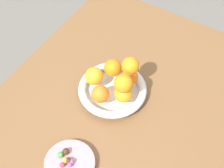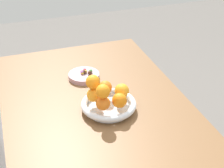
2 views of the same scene
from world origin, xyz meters
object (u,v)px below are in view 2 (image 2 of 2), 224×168
object	(u,v)px
candy_ball_0	(83,73)
candy_ball_3	(84,72)
fruit_bowl	(109,105)
candy_ball_4	(85,70)
dining_table	(95,118)
orange_4	(103,103)
candy_ball_7	(85,72)
orange_1	(122,91)
orange_5	(93,82)
orange_6	(104,91)
orange_2	(105,87)
candy_ball_6	(90,73)
candy_dish	(84,76)
candy_ball_2	(82,72)
candy_ball_5	(83,73)
orange_0	(119,101)
orange_3	(94,95)
candy_ball_1	(91,71)

from	to	relation	value
candy_ball_0	candy_ball_3	bearing A→B (deg)	-54.61
fruit_bowl	candy_ball_4	world-z (taller)	fruit_bowl
dining_table	orange_4	distance (m)	0.20
candy_ball_3	candy_ball_7	world-z (taller)	candy_ball_3
candy_ball_0	candy_ball_7	world-z (taller)	same
fruit_bowl	orange_1	distance (m)	0.08
orange_5	orange_6	size ratio (longest dim) A/B	1.04
orange_2	candy_ball_6	bearing A→B (deg)	3.18
candy_dish	orange_6	xyz separation A→B (m)	(-0.32, 0.00, 0.11)
candy_ball_0	candy_ball_2	distance (m)	0.01
fruit_bowl	candy_ball_5	bearing A→B (deg)	6.87
candy_ball_7	candy_dish	bearing A→B (deg)	111.40
dining_table	candy_ball_5	world-z (taller)	candy_ball_5
orange_0	candy_ball_2	bearing A→B (deg)	11.01
orange_3	candy_ball_4	distance (m)	0.28
fruit_bowl	candy_ball_2	xyz separation A→B (m)	(0.29, 0.04, 0.01)
candy_ball_0	candy_dish	bearing A→B (deg)	-51.54
orange_1	candy_ball_0	distance (m)	0.28
candy_ball_3	candy_ball_5	distance (m)	0.01
orange_1	orange_2	distance (m)	0.07
candy_ball_3	candy_ball_6	bearing A→B (deg)	-128.65
orange_1	candy_ball_7	xyz separation A→B (m)	(0.27, 0.08, -0.04)
orange_6	candy_ball_4	xyz separation A→B (m)	(0.34, -0.01, -0.09)
orange_6	candy_ball_1	xyz separation A→B (m)	(0.32, -0.04, -0.09)
orange_4	candy_ball_7	distance (m)	0.33
candy_ball_6	candy_ball_7	xyz separation A→B (m)	(0.02, 0.02, -0.00)
orange_1	candy_ball_5	distance (m)	0.28
candy_dish	orange_1	size ratio (longest dim) A/B	2.44
fruit_bowl	orange_3	size ratio (longest dim) A/B	3.92
orange_3	candy_dish	bearing A→B (deg)	-5.25
orange_5	candy_ball_0	world-z (taller)	orange_5
candy_dish	orange_3	size ratio (longest dim) A/B	2.53
orange_4	candy_ball_1	size ratio (longest dim) A/B	3.16
candy_ball_1	candy_ball_2	bearing A→B (deg)	76.49
candy_ball_3	candy_ball_5	world-z (taller)	candy_ball_3
candy_dish	candy_ball_2	bearing A→B (deg)	43.63
orange_0	orange_1	size ratio (longest dim) A/B	0.99
orange_6	candy_ball_0	distance (m)	0.34
candy_ball_2	candy_ball_6	world-z (taller)	candy_ball_6
candy_dish	orange_6	bearing A→B (deg)	179.34
orange_2	orange_3	world-z (taller)	same
orange_4	dining_table	bearing A→B (deg)	-0.73
candy_ball_6	orange_4	bearing A→B (deg)	173.82
candy_ball_2	candy_ball_3	distance (m)	0.01
orange_1	candy_ball_1	distance (m)	0.27
candy_ball_2	candy_dish	bearing A→B (deg)	-136.37
orange_2	candy_ball_0	xyz separation A→B (m)	(0.22, 0.04, -0.04)
orange_6	candy_ball_2	bearing A→B (deg)	0.54
orange_5	candy_ball_6	world-z (taller)	orange_5
fruit_bowl	orange_0	distance (m)	0.07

